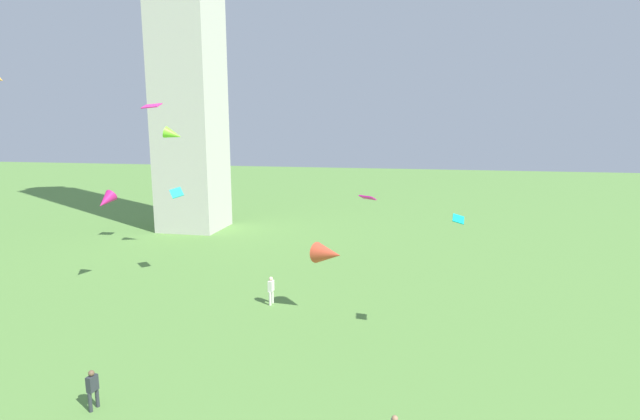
# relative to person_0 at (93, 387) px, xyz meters

# --- Properties ---
(person_0) EXTENTS (0.30, 0.52, 1.67)m
(person_0) POSITION_rel_person_0_xyz_m (0.00, 0.00, 0.00)
(person_0) COLOR #2D3338
(person_0) RESTS_ON ground_plane
(person_3) EXTENTS (0.31, 0.56, 1.81)m
(person_3) POSITION_rel_person_0_xyz_m (3.54, 12.34, 0.08)
(person_3) COLOR silver
(person_3) RESTS_ON ground_plane
(kite_flying_0) EXTENTS (2.20, 1.95, 1.37)m
(kite_flying_0) POSITION_rel_person_0_xyz_m (7.44, 11.07, 2.91)
(kite_flying_0) COLOR #D1482E
(kite_flying_2) EXTENTS (1.76, 1.23, 1.36)m
(kite_flying_2) POSITION_rel_person_0_xyz_m (-7.71, 21.67, 9.50)
(kite_flying_2) COLOR #7AE02E
(kite_flying_3) EXTENTS (1.15, 1.66, 1.39)m
(kite_flying_3) POSITION_rel_person_0_xyz_m (-8.15, 12.90, 5.26)
(kite_flying_3) COLOR #C51F78
(kite_flying_4) EXTENTS (1.56, 1.06, 0.52)m
(kite_flying_4) POSITION_rel_person_0_xyz_m (-9.89, 22.29, 11.88)
(kite_flying_4) COLOR #E92990
(kite_flying_5) EXTENTS (1.33, 1.73, 0.61)m
(kite_flying_5) POSITION_rel_person_0_xyz_m (8.50, 22.70, 4.52)
(kite_flying_5) COLOR #D31192
(kite_flying_6) EXTENTS (1.36, 1.30, 0.72)m
(kite_flying_6) POSITION_rel_person_0_xyz_m (-4.44, 15.68, 5.52)
(kite_flying_6) COLOR #28BFB7
(kite_flying_7) EXTENTS (0.62, 0.78, 0.41)m
(kite_flying_7) POSITION_rel_person_0_xyz_m (14.39, 8.45, 5.76)
(kite_flying_7) COLOR #10BDB8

